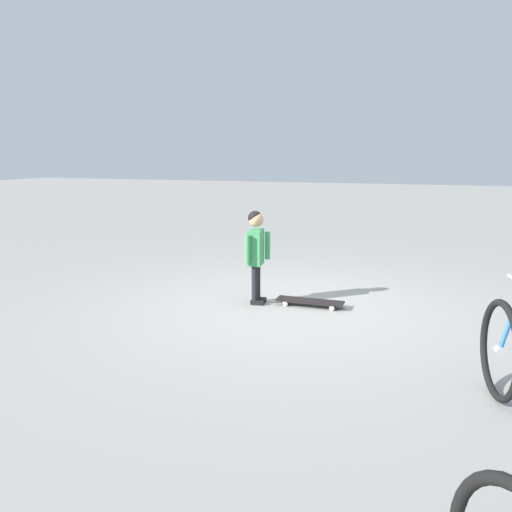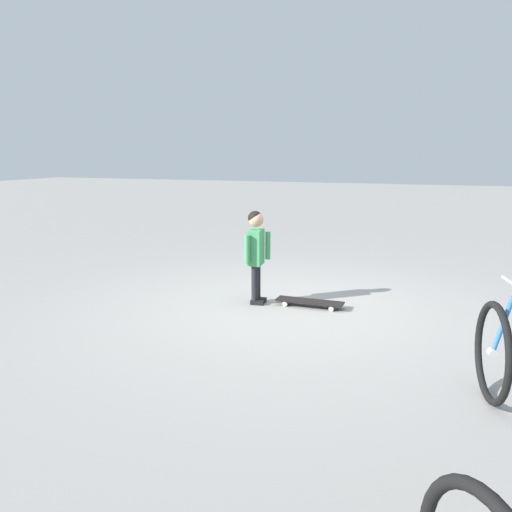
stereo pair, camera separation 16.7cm
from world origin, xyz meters
The scene contains 3 objects.
ground_plane centered at (0.00, 0.00, 0.00)m, with size 50.00×50.00×0.00m, color gray.
child_person centered at (-0.06, -0.47, 0.66)m, with size 0.39×0.21×1.06m.
skateboard centered at (-0.13, 0.14, 0.06)m, with size 0.19×0.76×0.07m.
Camera 1 is at (5.48, 1.48, 1.69)m, focal length 37.26 mm.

